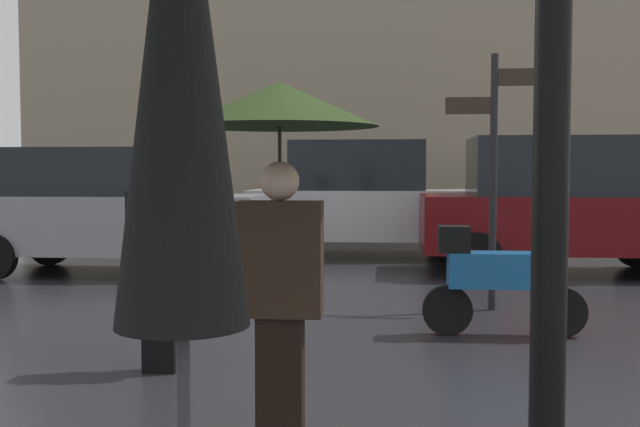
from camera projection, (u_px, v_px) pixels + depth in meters
name	position (u px, v px, depth m)	size (l,w,h in m)	color
folded_patio_umbrella_near	(180.00, 95.00, 1.91)	(0.48, 0.48, 2.54)	black
pedestrian_with_umbrella	(280.00, 155.00, 3.90)	(1.04, 1.04, 1.98)	black
pedestrian_with_bag	(162.00, 253.00, 5.59)	(0.49, 0.24, 1.58)	black
parked_scooter	(499.00, 276.00, 6.84)	(1.49, 0.32, 1.23)	black
parked_car_left	(111.00, 210.00, 11.04)	(4.37, 1.92, 1.84)	gray
parked_car_right	(366.00, 199.00, 13.25)	(4.20, 1.93, 2.04)	silver
parked_car_distant	(559.00, 205.00, 10.97)	(4.12, 1.90, 2.01)	#590C0F
street_signpost	(494.00, 155.00, 8.06)	(1.08, 0.08, 2.77)	black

